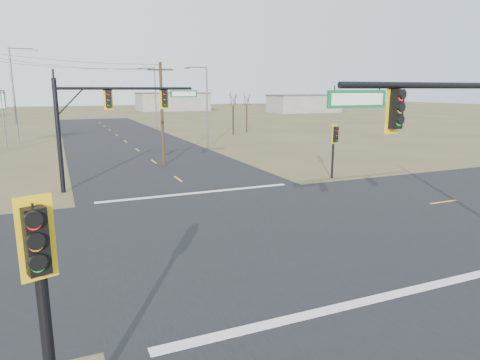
% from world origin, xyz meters
% --- Properties ---
extents(ground, '(320.00, 320.00, 0.00)m').
position_xyz_m(ground, '(0.00, 0.00, 0.00)').
color(ground, brown).
rests_on(ground, ground).
extents(road_ew, '(160.00, 14.00, 0.02)m').
position_xyz_m(road_ew, '(0.00, 0.00, 0.01)').
color(road_ew, black).
rests_on(road_ew, ground).
extents(road_ns, '(14.00, 160.00, 0.02)m').
position_xyz_m(road_ns, '(0.00, 0.00, 0.01)').
color(road_ns, black).
rests_on(road_ns, ground).
extents(stop_bar_near, '(12.00, 0.40, 0.01)m').
position_xyz_m(stop_bar_near, '(0.00, -7.50, 0.03)').
color(stop_bar_near, silver).
rests_on(stop_bar_near, road_ns).
extents(stop_bar_far, '(12.00, 0.40, 0.01)m').
position_xyz_m(stop_bar_far, '(0.00, 7.50, 0.03)').
color(stop_bar_far, silver).
rests_on(stop_bar_far, road_ns).
extents(mast_arm_far, '(8.84, 0.42, 6.86)m').
position_xyz_m(mast_arm_far, '(-4.47, 11.00, 4.96)').
color(mast_arm_far, black).
rests_on(mast_arm_far, ground).
extents(pedestal_signal_ne, '(0.67, 0.59, 3.85)m').
position_xyz_m(pedestal_signal_ne, '(10.19, 7.91, 2.85)').
color(pedestal_signal_ne, black).
rests_on(pedestal_signal_ne, ground).
extents(pedestal_signal_sw, '(0.66, 0.57, 4.66)m').
position_xyz_m(pedestal_signal_sw, '(-8.02, -9.85, 3.37)').
color(pedestal_signal_sw, black).
rests_on(pedestal_signal_sw, ground).
extents(utility_pole_near, '(1.98, 0.70, 8.31)m').
position_xyz_m(utility_pole_near, '(0.35, 17.68, 4.36)').
color(utility_pole_near, '#41301C').
rests_on(utility_pole_near, ground).
extents(streetlight_a, '(2.41, 0.32, 8.61)m').
position_xyz_m(streetlight_a, '(7.01, 26.48, 4.83)').
color(streetlight_a, slate).
rests_on(streetlight_a, ground).
extents(streetlight_b, '(2.66, 0.26, 9.56)m').
position_xyz_m(streetlight_b, '(6.86, 50.73, 5.36)').
color(streetlight_b, slate).
rests_on(streetlight_b, ground).
extents(streetlight_c, '(3.06, 0.47, 10.91)m').
position_xyz_m(streetlight_c, '(-11.49, 39.09, 6.13)').
color(streetlight_c, slate).
rests_on(streetlight_c, ground).
extents(bare_tree_c, '(3.34, 3.34, 6.29)m').
position_xyz_m(bare_tree_c, '(15.24, 38.82, 4.93)').
color(bare_tree_c, black).
rests_on(bare_tree_c, ground).
extents(bare_tree_d, '(2.61, 2.61, 5.94)m').
position_xyz_m(bare_tree_d, '(18.41, 41.29, 4.79)').
color(bare_tree_d, black).
rests_on(bare_tree_d, ground).
extents(warehouse_mid, '(20.00, 12.00, 5.00)m').
position_xyz_m(warehouse_mid, '(25.00, 110.00, 2.50)').
color(warehouse_mid, '#9F9A8D').
rests_on(warehouse_mid, ground).
extents(warehouse_right, '(18.00, 10.00, 4.50)m').
position_xyz_m(warehouse_right, '(55.00, 85.00, 2.25)').
color(warehouse_right, '#9F9A8D').
rests_on(warehouse_right, ground).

